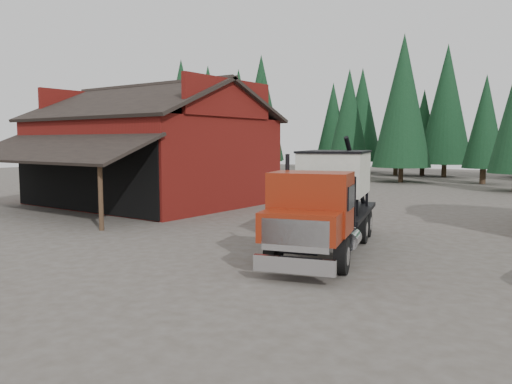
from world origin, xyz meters
The scene contains 6 objects.
ground centered at (0.00, 0.00, 0.00)m, with size 120.00×120.00×0.00m, color #474037.
red_barn centered at (-11.00, 9.90, 2.69)m, with size 12.80×13.63×7.18m.
conifer_backdrop centered at (0.00, 42.00, 0.00)m, with size 76.00×16.00×16.00m, color black, non-canonical shape.
near_pine_a centered at (-22.00, 28.00, 6.39)m, with size 4.40×4.40×11.40m.
near_pine_d centered at (-4.00, 34.00, 7.39)m, with size 5.28×5.28×13.40m.
feed_truck centered at (3.88, 4.03, 1.83)m, with size 4.64×8.95×3.90m.
Camera 1 is at (11.57, -10.95, 3.68)m, focal length 35.00 mm.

